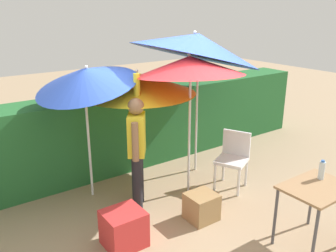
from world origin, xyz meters
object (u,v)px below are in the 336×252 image
at_px(umbrella_yellow, 137,83).
at_px(folding_table, 316,194).
at_px(chair_plastic, 233,156).
at_px(person_vendor, 137,146).
at_px(umbrella_navy, 190,66).
at_px(bottle_water, 322,170).
at_px(umbrella_rainbow, 85,77).
at_px(crate_cardboard, 201,207).
at_px(cooler_box, 124,228).
at_px(umbrella_orange, 197,45).

distance_m(umbrella_yellow, folding_table, 2.90).
height_order(umbrella_yellow, chair_plastic, umbrella_yellow).
xyz_separation_m(umbrella_yellow, person_vendor, (-0.42, -0.68, -0.70)).
bearing_deg(chair_plastic, umbrella_navy, 158.32).
distance_m(umbrella_navy, chair_plastic, 1.61).
bearing_deg(chair_plastic, bottle_water, -93.37).
height_order(umbrella_rainbow, umbrella_yellow, umbrella_rainbow).
bearing_deg(bottle_water, umbrella_yellow, 112.05).
bearing_deg(crate_cardboard, chair_plastic, 23.58).
bearing_deg(umbrella_yellow, chair_plastic, -42.15).
bearing_deg(person_vendor, crate_cardboard, -55.40).
xyz_separation_m(umbrella_yellow, cooler_box, (-1.01, -1.33, -1.41)).
xyz_separation_m(umbrella_rainbow, bottle_water, (1.84, -2.51, -0.92)).
height_order(cooler_box, bottle_water, bottle_water).
distance_m(umbrella_rainbow, cooler_box, 2.07).
bearing_deg(bottle_water, umbrella_rainbow, 126.17).
distance_m(umbrella_orange, umbrella_yellow, 1.15).
relative_size(umbrella_orange, umbrella_yellow, 1.41).
bearing_deg(umbrella_yellow, bottle_water, -67.95).
height_order(umbrella_yellow, crate_cardboard, umbrella_yellow).
bearing_deg(person_vendor, cooler_box, -132.17).
xyz_separation_m(umbrella_orange, umbrella_navy, (-0.59, -0.57, -0.20)).
height_order(cooler_box, crate_cardboard, cooler_box).
distance_m(umbrella_rainbow, chair_plastic, 2.53).
distance_m(cooler_box, bottle_water, 2.45).
relative_size(chair_plastic, cooler_box, 1.91).
distance_m(crate_cardboard, bottle_water, 1.58).
relative_size(cooler_box, bottle_water, 1.94).
xyz_separation_m(folding_table, bottle_water, (0.20, 0.09, 0.21)).
bearing_deg(chair_plastic, crate_cardboard, -156.42).
bearing_deg(cooler_box, umbrella_orange, 29.98).
bearing_deg(umbrella_yellow, person_vendor, -121.86).
bearing_deg(umbrella_navy, person_vendor, 176.53).
xyz_separation_m(umbrella_yellow, umbrella_navy, (0.43, -0.73, 0.31)).
xyz_separation_m(crate_cardboard, bottle_water, (0.92, -1.08, 0.71)).
bearing_deg(folding_table, umbrella_navy, 101.94).
distance_m(umbrella_navy, bottle_water, 2.16).
bearing_deg(bottle_water, person_vendor, 128.16).
bearing_deg(umbrella_navy, umbrella_yellow, 120.19).
height_order(umbrella_orange, cooler_box, umbrella_orange).
relative_size(chair_plastic, bottle_water, 3.71).
relative_size(folding_table, bottle_water, 3.33).
xyz_separation_m(person_vendor, crate_cardboard, (0.53, -0.76, -0.75)).
height_order(umbrella_rainbow, person_vendor, umbrella_rainbow).
relative_size(cooler_box, crate_cardboard, 1.21).
bearing_deg(umbrella_navy, folding_table, -78.06).
bearing_deg(umbrella_yellow, umbrella_navy, -59.81).
xyz_separation_m(umbrella_orange, umbrella_yellow, (-1.01, 0.16, -0.51)).
relative_size(umbrella_rainbow, chair_plastic, 2.42).
relative_size(umbrella_yellow, chair_plastic, 2.07).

